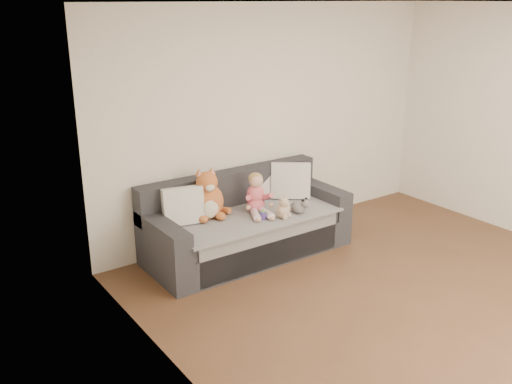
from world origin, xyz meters
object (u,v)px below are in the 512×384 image
Objects in this scene: toddler at (257,196)px; sippy_cup at (263,214)px; teddy_bear at (284,209)px; sofa at (246,226)px; plush_cat at (207,199)px.

sippy_cup is (-0.06, -0.20, -0.12)m from toddler.
teddy_bear is 2.18× the size of sippy_cup.
toddler is at bearing 91.60° from teddy_bear.
sofa is 3.94× the size of plush_cat.
toddler is at bearing -8.44° from plush_cat.
sofa is 0.36m from sippy_cup.
sippy_cup is at bearing -89.81° from toddler.
toddler is 1.83× the size of teddy_bear.
toddler is 0.80× the size of plush_cat.
toddler is 0.33m from teddy_bear.
teddy_bear is at bearing -58.22° from sofa.
toddler is at bearing -42.59° from sofa.
sofa is 0.56m from plush_cat.
toddler is 0.24m from sippy_cup.
plush_cat is (-0.50, 0.18, 0.02)m from toddler.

